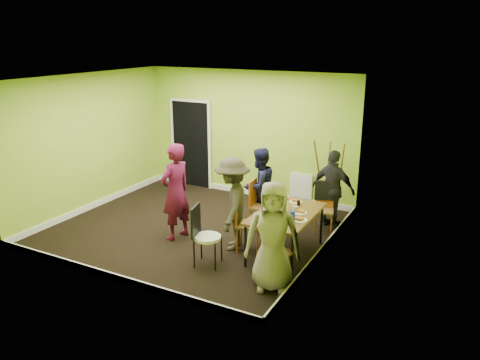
# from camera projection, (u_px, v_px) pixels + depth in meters

# --- Properties ---
(ground) EXTENTS (5.00, 5.00, 0.00)m
(ground) POSITION_uv_depth(u_px,v_px,m) (194.00, 228.00, 8.89)
(ground) COLOR black
(ground) RESTS_ON ground
(room_walls) EXTENTS (5.04, 4.54, 2.82)m
(room_walls) POSITION_uv_depth(u_px,v_px,m) (193.00, 178.00, 8.65)
(room_walls) COLOR #98BA30
(room_walls) RESTS_ON ground
(dining_table) EXTENTS (0.90, 1.50, 0.75)m
(dining_table) POSITION_uv_depth(u_px,v_px,m) (286.00, 216.00, 7.62)
(dining_table) COLOR black
(dining_table) RESTS_ON ground
(chair_left_far) EXTENTS (0.43, 0.43, 0.94)m
(chair_left_far) POSITION_uv_depth(u_px,v_px,m) (258.00, 202.00, 8.74)
(chair_left_far) COLOR #C65F12
(chair_left_far) RESTS_ON ground
(chair_left_near) EXTENTS (0.50, 0.50, 0.98)m
(chair_left_near) POSITION_uv_depth(u_px,v_px,m) (245.00, 219.00, 7.85)
(chair_left_near) COLOR #C65F12
(chair_left_near) RESTS_ON ground
(chair_back_end) EXTENTS (0.47, 0.52, 0.91)m
(chair_back_end) POSITION_uv_depth(u_px,v_px,m) (325.00, 196.00, 8.72)
(chair_back_end) COLOR #C65F12
(chair_back_end) RESTS_ON ground
(chair_front_end) EXTENTS (0.44, 0.44, 0.90)m
(chair_front_end) POSITION_uv_depth(u_px,v_px,m) (275.00, 249.00, 6.87)
(chair_front_end) COLOR #C65F12
(chair_front_end) RESTS_ON ground
(chair_bentwood) EXTENTS (0.47, 0.45, 0.98)m
(chair_bentwood) POSITION_uv_depth(u_px,v_px,m) (203.00, 233.00, 7.34)
(chair_bentwood) COLOR black
(chair_bentwood) RESTS_ON ground
(easel) EXTENTS (0.63, 0.59, 1.58)m
(easel) POSITION_uv_depth(u_px,v_px,m) (328.00, 180.00, 9.19)
(easel) COLOR brown
(easel) RESTS_ON ground
(plate_near_left) EXTENTS (0.24, 0.24, 0.01)m
(plate_near_left) POSITION_uv_depth(u_px,v_px,m) (282.00, 202.00, 8.07)
(plate_near_left) COLOR white
(plate_near_left) RESTS_ON dining_table
(plate_near_right) EXTENTS (0.25, 0.25, 0.01)m
(plate_near_right) POSITION_uv_depth(u_px,v_px,m) (264.00, 219.00, 7.33)
(plate_near_right) COLOR white
(plate_near_right) RESTS_ON dining_table
(plate_far_back) EXTENTS (0.22, 0.22, 0.01)m
(plate_far_back) POSITION_uv_depth(u_px,v_px,m) (296.00, 202.00, 8.07)
(plate_far_back) COLOR white
(plate_far_back) RESTS_ON dining_table
(plate_far_front) EXTENTS (0.25, 0.25, 0.01)m
(plate_far_front) POSITION_uv_depth(u_px,v_px,m) (276.00, 226.00, 7.05)
(plate_far_front) COLOR white
(plate_far_front) RESTS_ON dining_table
(plate_wall_back) EXTENTS (0.22, 0.22, 0.01)m
(plate_wall_back) POSITION_uv_depth(u_px,v_px,m) (300.00, 213.00, 7.58)
(plate_wall_back) COLOR white
(plate_wall_back) RESTS_ON dining_table
(plate_wall_front) EXTENTS (0.25, 0.25, 0.01)m
(plate_wall_front) POSITION_uv_depth(u_px,v_px,m) (299.00, 220.00, 7.27)
(plate_wall_front) COLOR white
(plate_wall_front) RESTS_ON dining_table
(thermos) EXTENTS (0.06, 0.06, 0.20)m
(thermos) POSITION_uv_depth(u_px,v_px,m) (287.00, 205.00, 7.63)
(thermos) COLOR white
(thermos) RESTS_ON dining_table
(blue_bottle) EXTENTS (0.08, 0.08, 0.18)m
(blue_bottle) POSITION_uv_depth(u_px,v_px,m) (293.00, 216.00, 7.19)
(blue_bottle) COLOR #162BAB
(blue_bottle) RESTS_ON dining_table
(orange_bottle) EXTENTS (0.04, 0.04, 0.09)m
(orange_bottle) POSITION_uv_depth(u_px,v_px,m) (287.00, 205.00, 7.83)
(orange_bottle) COLOR #C65F12
(orange_bottle) RESTS_ON dining_table
(glass_mid) EXTENTS (0.06, 0.06, 0.09)m
(glass_mid) POSITION_uv_depth(u_px,v_px,m) (282.00, 203.00, 7.91)
(glass_mid) COLOR black
(glass_mid) RESTS_ON dining_table
(glass_back) EXTENTS (0.06, 0.06, 0.09)m
(glass_back) POSITION_uv_depth(u_px,v_px,m) (299.00, 203.00, 7.91)
(glass_back) COLOR black
(glass_back) RESTS_ON dining_table
(glass_front) EXTENTS (0.06, 0.06, 0.10)m
(glass_front) POSITION_uv_depth(u_px,v_px,m) (284.00, 221.00, 7.11)
(glass_front) COLOR black
(glass_front) RESTS_ON dining_table
(cup_a) EXTENTS (0.13, 0.13, 0.10)m
(cup_a) POSITION_uv_depth(u_px,v_px,m) (273.00, 211.00, 7.50)
(cup_a) COLOR white
(cup_a) RESTS_ON dining_table
(cup_b) EXTENTS (0.10, 0.10, 0.10)m
(cup_b) POSITION_uv_depth(u_px,v_px,m) (294.00, 209.00, 7.63)
(cup_b) COLOR white
(cup_b) RESTS_ON dining_table
(person_standing) EXTENTS (0.53, 0.71, 1.75)m
(person_standing) POSITION_uv_depth(u_px,v_px,m) (176.00, 192.00, 8.22)
(person_standing) COLOR #500D2C
(person_standing) RESTS_ON ground
(person_left_far) EXTENTS (0.79, 0.88, 1.50)m
(person_left_far) POSITION_uv_depth(u_px,v_px,m) (259.00, 186.00, 8.91)
(person_left_far) COLOR #151535
(person_left_far) RESTS_ON ground
(person_left_near) EXTENTS (0.94, 1.18, 1.60)m
(person_left_near) POSITION_uv_depth(u_px,v_px,m) (232.00, 204.00, 7.84)
(person_left_near) COLOR #302B20
(person_left_near) RESTS_ON ground
(person_back_end) EXTENTS (0.92, 0.52, 1.49)m
(person_back_end) POSITION_uv_depth(u_px,v_px,m) (333.00, 189.00, 8.77)
(person_back_end) COLOR black
(person_back_end) RESTS_ON ground
(person_front_end) EXTENTS (0.91, 0.74, 1.61)m
(person_front_end) POSITION_uv_depth(u_px,v_px,m) (273.00, 237.00, 6.56)
(person_front_end) COLOR gray
(person_front_end) RESTS_ON ground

